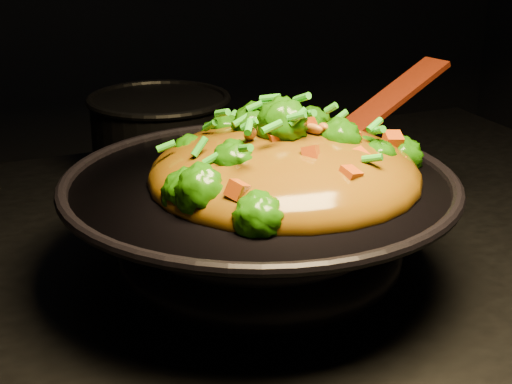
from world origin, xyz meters
name	(u,v)px	position (x,y,z in m)	size (l,w,h in m)	color
wok	(259,232)	(-0.06, -0.08, 0.96)	(0.42, 0.42, 0.12)	black
stir_fry	(285,135)	(-0.04, -0.09, 1.07)	(0.30, 0.30, 0.10)	#1C5B06
spatula	(370,115)	(0.10, -0.03, 1.06)	(0.26, 0.04, 0.01)	#391706
back_pot	(160,133)	(-0.06, 0.32, 0.96)	(0.21, 0.21, 0.12)	black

